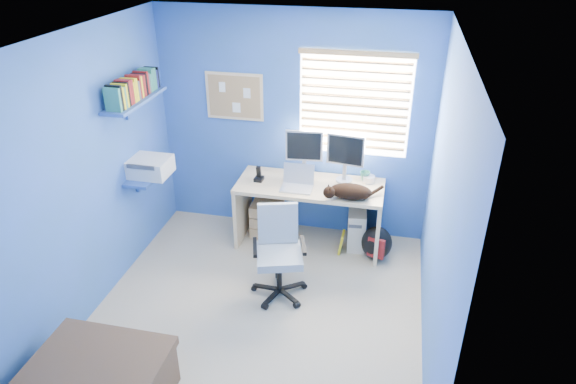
% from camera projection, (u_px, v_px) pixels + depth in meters
% --- Properties ---
extents(floor, '(3.00, 3.20, 0.00)m').
position_uv_depth(floor, '(257.00, 312.00, 4.80)').
color(floor, '#B0A28D').
rests_on(floor, ground).
extents(ceiling, '(3.00, 3.20, 0.00)m').
position_uv_depth(ceiling, '(248.00, 39.00, 3.63)').
color(ceiling, white).
rests_on(ceiling, wall_back).
extents(wall_back, '(3.00, 0.01, 2.50)m').
position_uv_depth(wall_back, '(293.00, 127.00, 5.59)').
color(wall_back, '#34659F').
rests_on(wall_back, ground).
extents(wall_front, '(3.00, 0.01, 2.50)m').
position_uv_depth(wall_front, '(174.00, 328.00, 2.83)').
color(wall_front, '#34659F').
rests_on(wall_front, ground).
extents(wall_left, '(0.01, 3.20, 2.50)m').
position_uv_depth(wall_left, '(89.00, 177.00, 4.50)').
color(wall_left, '#34659F').
rests_on(wall_left, ground).
extents(wall_right, '(0.01, 3.20, 2.50)m').
position_uv_depth(wall_right, '(442.00, 214.00, 3.93)').
color(wall_right, '#34659F').
rests_on(wall_right, ground).
extents(desk, '(1.57, 0.65, 0.74)m').
position_uv_depth(desk, '(309.00, 214.00, 5.66)').
color(desk, '#DBBA85').
rests_on(desk, floor).
extents(laptop, '(0.33, 0.26, 0.22)m').
position_uv_depth(laptop, '(297.00, 179.00, 5.35)').
color(laptop, silver).
rests_on(laptop, desk).
extents(monitor_left, '(0.41, 0.16, 0.54)m').
position_uv_depth(monitor_left, '(304.00, 154.00, 5.54)').
color(monitor_left, silver).
rests_on(monitor_left, desk).
extents(monitor_right, '(0.41, 0.17, 0.54)m').
position_uv_depth(monitor_right, '(345.00, 158.00, 5.44)').
color(monitor_right, silver).
rests_on(monitor_right, desk).
extents(phone, '(0.10, 0.11, 0.17)m').
position_uv_depth(phone, '(259.00, 173.00, 5.53)').
color(phone, black).
rests_on(phone, desk).
extents(mug, '(0.10, 0.09, 0.10)m').
position_uv_depth(mug, '(365.00, 176.00, 5.56)').
color(mug, '#2F7B61').
rests_on(mug, desk).
extents(cd_spindle, '(0.13, 0.13, 0.07)m').
position_uv_depth(cd_spindle, '(369.00, 179.00, 5.52)').
color(cd_spindle, silver).
rests_on(cd_spindle, desk).
extents(cat, '(0.48, 0.38, 0.15)m').
position_uv_depth(cat, '(351.00, 191.00, 5.18)').
color(cat, black).
rests_on(cat, desk).
extents(tower_pc, '(0.23, 0.46, 0.45)m').
position_uv_depth(tower_pc, '(357.00, 226.00, 5.71)').
color(tower_pc, beige).
rests_on(tower_pc, floor).
extents(drawer_boxes, '(0.35, 0.28, 0.41)m').
position_uv_depth(drawer_boxes, '(267.00, 219.00, 5.89)').
color(drawer_boxes, tan).
rests_on(drawer_boxes, floor).
extents(yellow_book, '(0.03, 0.17, 0.24)m').
position_uv_depth(yellow_book, '(341.00, 242.00, 5.62)').
color(yellow_book, yellow).
rests_on(yellow_book, floor).
extents(backpack, '(0.39, 0.33, 0.38)m').
position_uv_depth(backpack, '(377.00, 243.00, 5.48)').
color(backpack, black).
rests_on(backpack, floor).
extents(bed_corner, '(0.92, 0.65, 0.44)m').
position_uv_depth(bed_corner, '(102.00, 381.00, 3.80)').
color(bed_corner, '#4B3A29').
rests_on(bed_corner, floor).
extents(office_chair, '(0.64, 0.64, 0.89)m').
position_uv_depth(office_chair, '(279.00, 263.00, 4.91)').
color(office_chair, black).
rests_on(office_chair, floor).
extents(window_blinds, '(1.15, 0.05, 1.10)m').
position_uv_depth(window_blinds, '(354.00, 105.00, 5.30)').
color(window_blinds, white).
rests_on(window_blinds, ground).
extents(corkboard, '(0.64, 0.02, 0.52)m').
position_uv_depth(corkboard, '(234.00, 97.00, 5.56)').
color(corkboard, '#DBBA85').
rests_on(corkboard, ground).
extents(wall_shelves, '(0.42, 0.90, 1.05)m').
position_uv_depth(wall_shelves, '(141.00, 128.00, 5.03)').
color(wall_shelves, '#3055A4').
rests_on(wall_shelves, ground).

